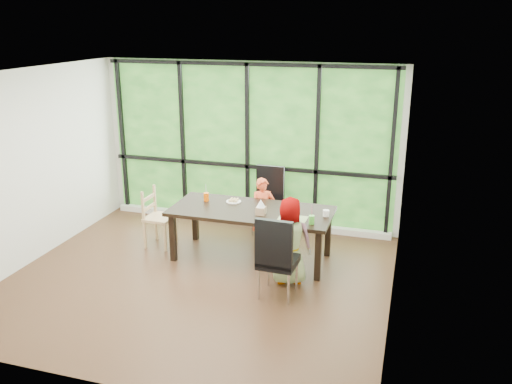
% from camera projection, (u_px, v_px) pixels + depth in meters
% --- Properties ---
extents(ground, '(5.00, 5.00, 0.00)m').
position_uv_depth(ground, '(198.00, 280.00, 7.12)').
color(ground, black).
rests_on(ground, ground).
extents(back_wall, '(5.00, 0.00, 5.00)m').
position_uv_depth(back_wall, '(248.00, 145.00, 8.75)').
color(back_wall, silver).
rests_on(back_wall, ground).
extents(foliage_backdrop, '(4.80, 0.02, 2.65)m').
position_uv_depth(foliage_backdrop, '(248.00, 145.00, 8.73)').
color(foliage_backdrop, '#1F491C').
rests_on(foliage_backdrop, back_wall).
extents(window_mullions, '(4.80, 0.06, 2.65)m').
position_uv_depth(window_mullions, '(247.00, 146.00, 8.70)').
color(window_mullions, black).
rests_on(window_mullions, back_wall).
extents(window_sill, '(4.80, 0.12, 0.10)m').
position_uv_depth(window_sill, '(247.00, 221.00, 9.06)').
color(window_sill, silver).
rests_on(window_sill, ground).
extents(dining_table, '(2.34, 1.11, 0.75)m').
position_uv_depth(dining_table, '(251.00, 234.00, 7.66)').
color(dining_table, black).
rests_on(dining_table, ground).
extents(chair_window_leather, '(0.46, 0.46, 1.08)m').
position_uv_depth(chair_window_leather, '(267.00, 201.00, 8.52)').
color(chair_window_leather, black).
rests_on(chair_window_leather, ground).
extents(chair_interior_leather, '(0.48, 0.48, 1.08)m').
position_uv_depth(chair_interior_leather, '(278.00, 256.00, 6.56)').
color(chair_interior_leather, black).
rests_on(chair_interior_leather, ground).
extents(chair_end_beech, '(0.41, 0.43, 0.90)m').
position_uv_depth(chair_end_beech, '(160.00, 218.00, 8.07)').
color(chair_end_beech, tan).
rests_on(chair_end_beech, ground).
extents(child_toddler, '(0.44, 0.37, 1.03)m').
position_uv_depth(child_toddler, '(263.00, 211.00, 8.17)').
color(child_toddler, '#EE512A').
rests_on(child_toddler, ground).
extents(child_older, '(0.66, 0.52, 1.17)m').
position_uv_depth(child_older, '(288.00, 241.00, 6.89)').
color(child_older, slate).
rests_on(child_older, ground).
extents(placemat, '(0.39, 0.28, 0.01)m').
position_uv_depth(placemat, '(292.00, 219.00, 7.19)').
color(placemat, tan).
rests_on(placemat, dining_table).
extents(plate_far, '(0.22, 0.22, 0.01)m').
position_uv_depth(plate_far, '(234.00, 202.00, 7.85)').
color(plate_far, white).
rests_on(plate_far, dining_table).
extents(plate_near, '(0.23, 0.23, 0.01)m').
position_uv_depth(plate_near, '(288.00, 219.00, 7.17)').
color(plate_near, white).
rests_on(plate_near, dining_table).
extents(orange_cup, '(0.08, 0.08, 0.12)m').
position_uv_depth(orange_cup, '(206.00, 197.00, 7.88)').
color(orange_cup, '#FF6204').
rests_on(orange_cup, dining_table).
extents(green_cup, '(0.07, 0.07, 0.12)m').
position_uv_depth(green_cup, '(312.00, 220.00, 6.99)').
color(green_cup, '#57D43F').
rests_on(green_cup, dining_table).
extents(white_mug, '(0.09, 0.09, 0.09)m').
position_uv_depth(white_mug, '(326.00, 213.00, 7.27)').
color(white_mug, white).
rests_on(white_mug, dining_table).
extents(tissue_box, '(0.13, 0.13, 0.11)m').
position_uv_depth(tissue_box, '(261.00, 211.00, 7.34)').
color(tissue_box, tan).
rests_on(tissue_box, dining_table).
extents(crepe_rolls_far, '(0.15, 0.12, 0.04)m').
position_uv_depth(crepe_rolls_far, '(234.00, 200.00, 7.84)').
color(crepe_rolls_far, tan).
rests_on(crepe_rolls_far, plate_far).
extents(crepe_rolls_near, '(0.10, 0.12, 0.04)m').
position_uv_depth(crepe_rolls_near, '(288.00, 217.00, 7.17)').
color(crepe_rolls_near, tan).
rests_on(crepe_rolls_near, plate_near).
extents(straw_white, '(0.01, 0.04, 0.20)m').
position_uv_depth(straw_white, '(206.00, 190.00, 7.85)').
color(straw_white, white).
rests_on(straw_white, orange_cup).
extents(straw_pink, '(0.01, 0.04, 0.20)m').
position_uv_depth(straw_pink, '(312.00, 213.00, 6.96)').
color(straw_pink, pink).
rests_on(straw_pink, green_cup).
extents(tissue, '(0.12, 0.12, 0.11)m').
position_uv_depth(tissue, '(261.00, 203.00, 7.30)').
color(tissue, white).
rests_on(tissue, tissue_box).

